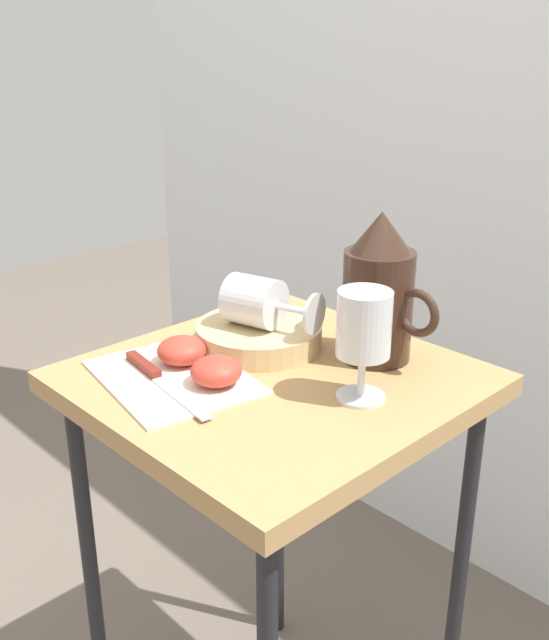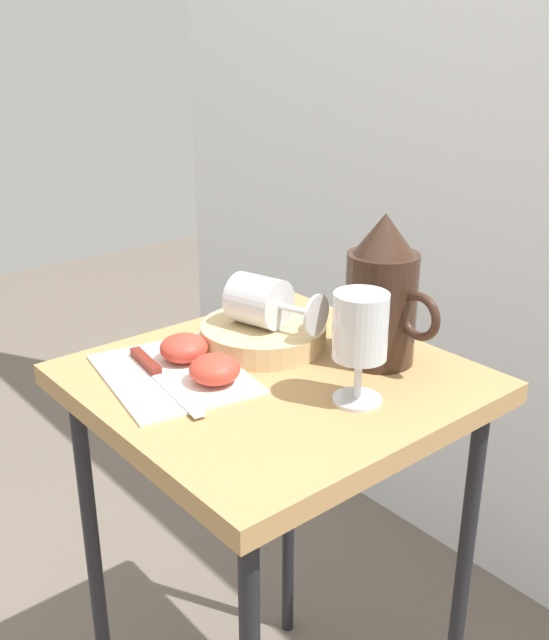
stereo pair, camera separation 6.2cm
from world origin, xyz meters
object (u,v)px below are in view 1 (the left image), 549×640
Objects in this scene: wine_glass_tipped_near at (257,302)px; table at (275,426)px; basket_tray at (259,335)px; pitcher at (378,301)px; wine_glass_upright at (364,330)px; apple_half_right at (216,371)px; apple_half_left at (182,350)px; knife at (155,375)px.

table is at bearing -27.97° from wine_glass_tipped_near.
pitcher is (0.15, 0.09, 0.07)m from basket_tray.
table is 0.23m from pitcher.
apple_half_right is at bearing -143.94° from wine_glass_upright.
apple_half_right is (-0.09, -0.23, -0.06)m from pitcher.
basket_tray is at bearing -147.41° from pitcher.
basket_tray is at bearing 114.45° from apple_half_right.
table is 10.65× the size of apple_half_right.
wine_glass_tipped_near reaches higher than apple_half_right.
wine_glass_upright reaches higher than apple_half_left.
wine_glass_upright is 0.22m from wine_glass_tipped_near.
pitcher is (0.06, 0.14, 0.17)m from table.
table is at bearing -30.01° from basket_tray.
wine_glass_tipped_near is (-0.08, 0.04, 0.16)m from table.
knife is (-0.10, -0.13, 0.09)m from table.
wine_glass_upright is 0.27m from apple_half_left.
wine_glass_tipped_near is 0.13m from apple_half_left.
pitcher is at bearing 51.71° from apple_half_left.
apple_half_left is at bearing -145.53° from table.
pitcher reaches higher than table.
knife is at bearing -146.18° from apple_half_right.
basket_tray is 0.18m from knife.
apple_half_right is (0.06, -0.13, 0.01)m from basket_tray.
basket_tray is 0.23m from wine_glass_upright.
basket_tray is 0.86× the size of knife.
pitcher reaches higher than wine_glass_upright.
apple_half_right is (0.09, -0.01, 0.00)m from apple_half_left.
wine_glass_tipped_near reaches higher than table.
wine_glass_tipped_near is (-0.21, 0.02, -0.02)m from wine_glass_upright.
basket_tray reaches higher than table.
apple_half_left is at bearing -128.29° from pitcher.
apple_half_right is at bearing -65.55° from basket_tray.
table is at bearing 73.44° from apple_half_right.
pitcher is at bearing 66.43° from table.
knife is at bearing -93.98° from basket_tray.
knife is (0.01, -0.06, -0.01)m from apple_half_left.
apple_half_right is at bearing -106.56° from table.
pitcher is at bearing 32.59° from basket_tray.
table is 3.90× the size of basket_tray.
pitcher is 0.29m from apple_half_left.
pitcher reaches higher than wine_glass_tipped_near.
apple_half_right is (0.06, -0.13, -0.05)m from wine_glass_tipped_near.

